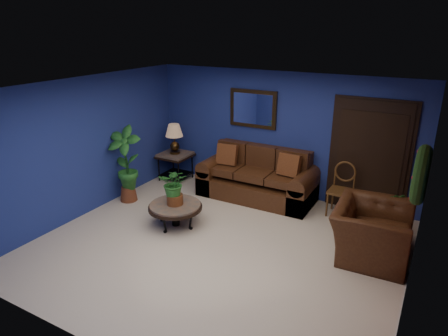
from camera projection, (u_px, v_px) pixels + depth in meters
The scene contains 18 objects.
floor at pixel (219, 246), 6.39m from camera, with size 5.50×5.50×0.00m, color beige.
wall_back at pixel (280, 134), 8.02m from camera, with size 5.50×0.04×2.50m, color navy.
wall_left at pixel (87, 147), 7.23m from camera, with size 0.04×5.00×2.50m, color navy.
wall_right_brick at pixel (420, 213), 4.71m from camera, with size 0.04×5.00×2.50m, color maroon.
ceiling at pixel (218, 89), 5.54m from camera, with size 5.50×5.00×0.02m, color silver.
crown_molding at pixel (435, 114), 4.32m from camera, with size 0.03×5.00×0.14m, color white.
wall_mirror at pixel (253, 109), 8.10m from camera, with size 1.02×0.06×0.77m, color #483015.
closet_door at pixel (369, 158), 7.26m from camera, with size 1.44×0.06×2.18m, color black.
wreath at pixel (421, 175), 4.62m from camera, with size 0.72×0.72×0.16m, color black.
sofa at pixel (258, 181), 8.11m from camera, with size 2.31×1.00×1.04m.
coffee_table at pixel (175, 207), 6.94m from camera, with size 0.94×0.94×0.40m.
end_table at pixel (175, 159), 8.97m from camera, with size 0.68×0.68×0.62m.
table_lamp at pixel (174, 135), 8.78m from camera, with size 0.39×0.39×0.64m.
side_chair at pixel (342, 185), 7.31m from camera, with size 0.43×0.43×0.99m.
armchair at pixel (372, 231), 6.00m from camera, with size 1.25×1.09×0.81m, color #432613.
coffee_plant at pixel (174, 185), 6.79m from camera, with size 0.60×0.56×0.66m.
floor_plant at pixel (392, 215), 6.44m from camera, with size 0.43×0.37×0.85m.
tall_plant at pixel (126, 162), 7.76m from camera, with size 0.75×0.58×1.52m.
Camera 1 is at (2.80, -4.83, 3.36)m, focal length 32.00 mm.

